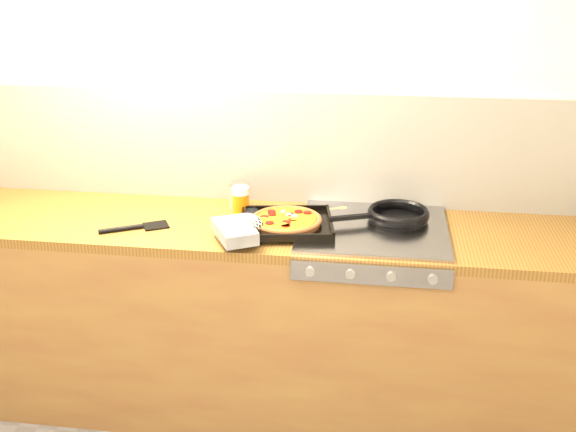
# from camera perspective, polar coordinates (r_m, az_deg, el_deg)

# --- Properties ---
(room_shell) EXTENTS (3.20, 3.20, 3.20)m
(room_shell) POSITION_cam_1_polar(r_m,az_deg,el_deg) (3.00, -1.07, 5.80)
(room_shell) COLOR white
(room_shell) RESTS_ON ground
(counter_run) EXTENTS (3.20, 0.62, 0.90)m
(counter_run) POSITION_cam_1_polar(r_m,az_deg,el_deg) (3.01, -1.84, -8.63)
(counter_run) COLOR olive
(counter_run) RESTS_ON ground
(stovetop) EXTENTS (0.60, 0.56, 0.02)m
(stovetop) POSITION_cam_1_polar(r_m,az_deg,el_deg) (2.77, 7.24, -1.09)
(stovetop) COLOR #97979C
(stovetop) RESTS_ON counter_run
(pizza_on_tray) EXTENTS (0.50, 0.49, 0.06)m
(pizza_on_tray) POSITION_cam_1_polar(r_m,az_deg,el_deg) (2.71, -1.36, -0.62)
(pizza_on_tray) COLOR black
(pizza_on_tray) RESTS_ON stovetop
(frying_pan) EXTENTS (0.45, 0.33, 0.04)m
(frying_pan) POSITION_cam_1_polar(r_m,az_deg,el_deg) (2.84, 9.21, 0.07)
(frying_pan) COLOR black
(frying_pan) RESTS_ON stovetop
(tomato_can) EXTENTS (0.10, 0.10, 0.12)m
(tomato_can) POSITION_cam_1_polar(r_m,az_deg,el_deg) (2.97, -4.19, 1.71)
(tomato_can) COLOR #AD140E
(tomato_can) RESTS_ON counter_run
(juice_glass) EXTENTS (0.09, 0.09, 0.12)m
(juice_glass) POSITION_cam_1_polar(r_m,az_deg,el_deg) (2.90, -4.02, 1.33)
(juice_glass) COLOR orange
(juice_glass) RESTS_ON counter_run
(wooden_spoon) EXTENTS (0.28, 0.15, 0.02)m
(wooden_spoon) POSITION_cam_1_polar(r_m,az_deg,el_deg) (2.93, 2.95, 0.41)
(wooden_spoon) COLOR #9D7C42
(wooden_spoon) RESTS_ON counter_run
(black_spatula) EXTENTS (0.27, 0.18, 0.02)m
(black_spatula) POSITION_cam_1_polar(r_m,az_deg,el_deg) (2.83, -12.78, -0.95)
(black_spatula) COLOR black
(black_spatula) RESTS_ON counter_run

